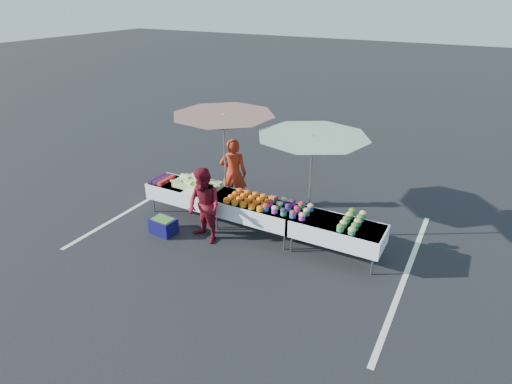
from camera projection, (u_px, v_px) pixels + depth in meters
The scene contains 17 objects.
ground at pixel (256, 233), 9.39m from camera, with size 80.00×80.00×0.00m, color black.
stripe_left at pixel (145, 202), 10.77m from camera, with size 0.10×5.00×0.00m, color silver.
stripe_right at pixel (406, 275), 8.01m from camera, with size 0.10×5.00×0.00m, color silver.
table_left at pixel (188, 192), 9.92m from camera, with size 1.86×0.81×0.75m.
table_center at pixel (256, 210), 9.14m from camera, with size 1.86×0.81×0.75m.
table_right at pixel (337, 230), 8.36m from camera, with size 1.86×0.81×0.75m.
berry_punnets at pixel (162, 179), 10.09m from camera, with size 0.40×0.54×0.08m.
corn_pile at pixel (197, 184), 9.74m from camera, with size 1.16×0.57×0.26m.
plastic_bags at pixel (190, 192), 9.47m from camera, with size 0.30×0.25×0.05m, color white.
carrot_bowls at pixel (250, 199), 9.10m from camera, with size 0.95×0.69×0.11m.
potato_cups at pixel (288, 207), 8.71m from camera, with size 0.94×0.58×0.16m.
bean_baskets at pixel (352, 221), 8.21m from camera, with size 0.36×0.86×0.15m.
vendor at pixel (233, 174), 10.17m from camera, with size 0.64×0.42×1.75m, color #AE2A13.
customer at pixel (204, 206), 8.80m from camera, with size 0.79×0.61×1.62m, color maroon.
umbrella_left at pixel (224, 123), 9.49m from camera, with size 2.89×2.89×2.38m.
umbrella_right at pixel (312, 145), 8.36m from camera, with size 2.52×2.52×2.30m.
storage_bin at pixel (163, 226), 9.32m from camera, with size 0.56×0.43×0.35m.
Camera 1 is at (3.87, -7.11, 4.85)m, focal length 30.00 mm.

